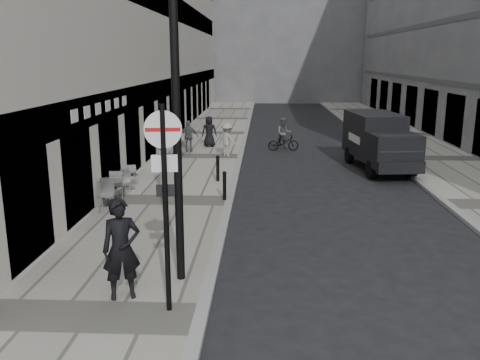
% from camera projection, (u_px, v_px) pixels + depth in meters
% --- Properties ---
extents(sidewalk, '(4.00, 60.00, 0.12)m').
position_uv_depth(sidewalk, '(198.00, 157.00, 23.96)').
color(sidewalk, '#A09C91').
rests_on(sidewalk, ground).
extents(far_sidewalk, '(4.00, 60.00, 0.12)m').
position_uv_depth(far_sidewalk, '(434.00, 159.00, 23.46)').
color(far_sidewalk, '#A09C91').
rests_on(far_sidewalk, ground).
extents(building_far, '(24.00, 16.00, 22.00)m').
position_uv_depth(building_far, '(269.00, 1.00, 58.14)').
color(building_far, gray).
rests_on(building_far, ground).
extents(walking_man, '(0.84, 0.69, 1.97)m').
position_uv_depth(walking_man, '(121.00, 249.00, 9.58)').
color(walking_man, black).
rests_on(walking_man, sidewalk).
extents(sign_post, '(0.64, 0.14, 3.75)m').
position_uv_depth(sign_post, '(165.00, 183.00, 8.76)').
color(sign_post, black).
rests_on(sign_post, sidewalk).
extents(lamppost, '(0.30, 0.30, 6.58)m').
position_uv_depth(lamppost, '(176.00, 102.00, 9.79)').
color(lamppost, black).
rests_on(lamppost, sidewalk).
extents(bollard_near, '(0.12, 0.12, 0.89)m').
position_uv_depth(bollard_near, '(225.00, 186.00, 16.43)').
color(bollard_near, black).
rests_on(bollard_near, sidewalk).
extents(bollard_far, '(0.12, 0.12, 0.91)m').
position_uv_depth(bollard_far, '(218.00, 169.00, 18.95)').
color(bollard_far, black).
rests_on(bollard_far, sidewalk).
extents(panel_van, '(2.36, 5.10, 2.32)m').
position_uv_depth(panel_van, '(378.00, 139.00, 21.33)').
color(panel_van, black).
rests_on(panel_van, ground).
extents(cyclist, '(1.58, 0.64, 1.67)m').
position_uv_depth(cyclist, '(283.00, 138.00, 25.81)').
color(cyclist, black).
rests_on(cyclist, ground).
extents(pedestrian_a, '(0.92, 0.41, 1.56)m').
position_uv_depth(pedestrian_a, '(189.00, 136.00, 24.73)').
color(pedestrian_a, '#4F4E53').
rests_on(pedestrian_a, sidewalk).
extents(pedestrian_b, '(1.16, 1.05, 1.57)m').
position_uv_depth(pedestrian_b, '(227.00, 140.00, 23.64)').
color(pedestrian_b, '#A39F96').
rests_on(pedestrian_b, sidewalk).
extents(pedestrian_c, '(0.81, 0.56, 1.58)m').
position_uv_depth(pedestrian_c, '(209.00, 131.00, 26.27)').
color(pedestrian_c, black).
rests_on(pedestrian_c, sidewalk).
extents(cafe_table_near, '(0.62, 1.39, 0.79)m').
position_uv_depth(cafe_table_near, '(129.00, 178.00, 17.74)').
color(cafe_table_near, silver).
rests_on(cafe_table_near, sidewalk).
extents(cafe_table_mid, '(0.76, 1.72, 0.98)m').
position_uv_depth(cafe_table_mid, '(179.00, 147.00, 23.34)').
color(cafe_table_mid, '#B2B2B5').
rests_on(cafe_table_mid, sidewalk).
extents(cafe_table_far, '(0.76, 1.72, 0.98)m').
position_uv_depth(cafe_table_far, '(112.00, 190.00, 15.80)').
color(cafe_table_far, '#B1B1B4').
rests_on(cafe_table_far, sidewalk).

